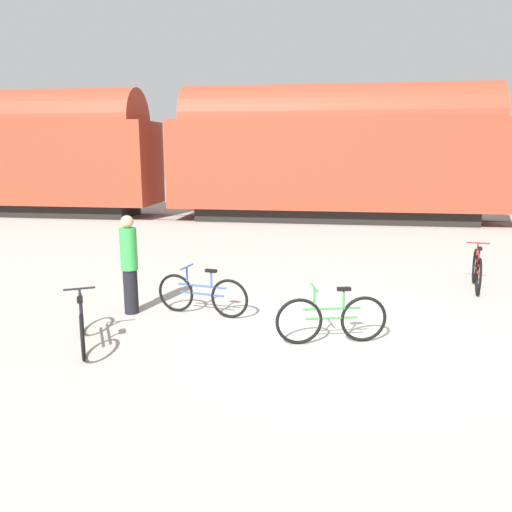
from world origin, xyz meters
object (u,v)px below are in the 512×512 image
bicycle_blue (202,294)px  person_in_green (129,264)px  bicycle_green (332,319)px  bicycle_black (82,323)px  bicycle_maroon (477,270)px  freight_train (334,150)px

bicycle_blue → person_in_green: (-1.27, -0.10, 0.53)m
bicycle_green → person_in_green: 3.66m
bicycle_black → bicycle_blue: (1.39, 1.65, 0.02)m
bicycle_black → bicycle_green: bearing=10.2°
bicycle_black → bicycle_blue: bearing=49.8°
bicycle_blue → bicycle_maroon: size_ratio=0.99×
bicycle_black → bicycle_blue: size_ratio=0.91×
bicycle_maroon → person_in_green: (-6.51, -2.56, 0.50)m
freight_train → person_in_green: (-3.55, -12.30, -1.91)m
bicycle_black → freight_train: bearing=75.1°
bicycle_black → bicycle_maroon: bicycle_maroon is taller
bicycle_blue → bicycle_green: bicycle_green is taller
bicycle_black → person_in_green: 1.65m
freight_train → bicycle_black: size_ratio=26.42×
bicycle_maroon → freight_train: bearing=106.9°
bicycle_maroon → person_in_green: person_in_green is taller
bicycle_black → bicycle_maroon: (6.63, 4.11, 0.05)m
bicycle_maroon → person_in_green: 7.01m
bicycle_green → bicycle_blue: bearing=156.1°
freight_train → bicycle_maroon: size_ratio=23.88×
bicycle_blue → bicycle_maroon: bearing=25.2°
person_in_green → bicycle_maroon: bearing=-117.5°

